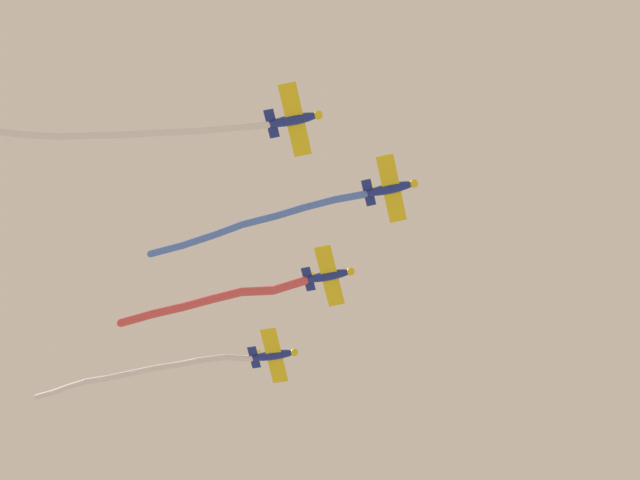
{
  "coord_description": "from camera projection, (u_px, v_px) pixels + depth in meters",
  "views": [
    {
      "loc": [
        10.1,
        -30.61,
        4.94
      ],
      "look_at": [
        -14.02,
        -1.65,
        72.45
      ],
      "focal_mm": 46.05,
      "sensor_mm": 36.0,
      "label": 1
    }
  ],
  "objects": [
    {
      "name": "airplane_left_wing",
      "position": [
        329.0,
        276.0,
        79.25
      ],
      "size": [
        5.28,
        6.77,
        1.72
      ],
      "rotation": [
        0.0,
        0.0,
        0.47
      ],
      "color": "navy"
    },
    {
      "name": "smoke_trail_slot",
      "position": [
        133.0,
        375.0,
        87.82
      ],
      "size": [
        26.21,
        9.26,
        6.28
      ],
      "color": "white"
    },
    {
      "name": "airplane_right_wing",
      "position": [
        295.0,
        119.0,
        71.77
      ],
      "size": [
        5.26,
        6.74,
        1.72
      ],
      "rotation": [
        0.0,
        0.0,
        0.5
      ],
      "color": "navy"
    },
    {
      "name": "airplane_slot",
      "position": [
        274.0,
        355.0,
        83.54
      ],
      "size": [
        5.28,
        6.68,
        1.72
      ],
      "rotation": [
        0.0,
        0.0,
        0.53
      ],
      "color": "navy"
    },
    {
      "name": "smoke_trail_left_wing",
      "position": [
        211.0,
        301.0,
        81.43
      ],
      "size": [
        18.92,
        8.44,
        2.06
      ],
      "color": "#DB4C4C"
    },
    {
      "name": "smoke_trail_right_wing",
      "position": [
        128.0,
        132.0,
        71.81
      ],
      "size": [
        19.32,
        16.2,
        1.97
      ],
      "color": "white"
    },
    {
      "name": "airplane_lead",
      "position": [
        391.0,
        188.0,
        74.69
      ],
      "size": [
        5.29,
        6.79,
        1.72
      ],
      "rotation": [
        0.0,
        0.0,
        0.46
      ],
      "color": "navy"
    },
    {
      "name": "smoke_trail_lead",
      "position": [
        256.0,
        223.0,
        75.8
      ],
      "size": [
        19.71,
        9.06,
        1.68
      ],
      "color": "#4C75DB"
    }
  ]
}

